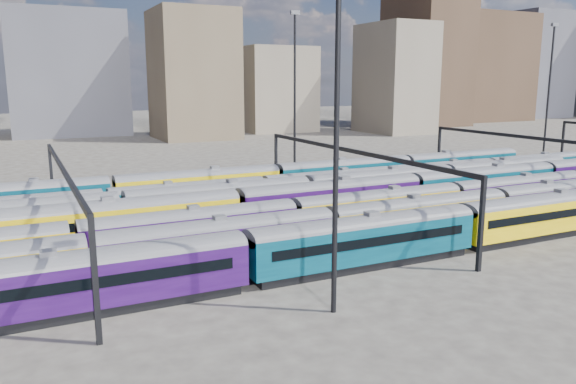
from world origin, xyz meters
name	(u,v)px	position (x,y,z in m)	size (l,w,h in m)	color
ground	(269,228)	(0.00, 0.00, 0.00)	(500.00, 500.00, 0.00)	#3B3732
rake_0	(365,235)	(2.08, -15.00, 2.77)	(106.84, 3.13, 5.27)	black
rake_1	(221,238)	(-8.84, -10.00, 2.65)	(143.75, 3.00, 5.06)	black
rake_2	(379,204)	(10.46, -5.00, 2.61)	(141.23, 2.95, 4.96)	black
rake_3	(332,196)	(7.63, 0.00, 2.90)	(156.60, 3.27, 5.52)	black
rake_4	(220,198)	(-3.66, 5.00, 2.76)	(106.58, 3.12, 5.26)	black
rake_5	(263,188)	(3.64, 10.00, 2.42)	(112.74, 2.75, 4.62)	black
rake_6	(112,189)	(-13.79, 15.00, 2.78)	(128.91, 3.14, 5.30)	black
gantry_1	(63,180)	(-20.00, 0.00, 6.79)	(0.35, 40.35, 8.03)	black
gantry_2	(350,160)	(10.00, 0.00, 6.79)	(0.35, 40.35, 8.03)	black
gantry_3	(540,146)	(40.00, 0.00, 6.79)	(0.35, 40.35, 8.03)	black
mast_2	(337,105)	(-5.00, -22.00, 13.97)	(1.40, 0.50, 25.60)	black
mast_3	(295,91)	(15.00, 24.00, 13.97)	(1.40, 0.50, 25.60)	black
mast_5	(549,89)	(65.00, 20.00, 13.97)	(1.40, 0.50, 25.60)	black
skyline	(421,65)	(104.75, 105.73, 20.83)	(399.22, 60.48, 50.03)	#665B4C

